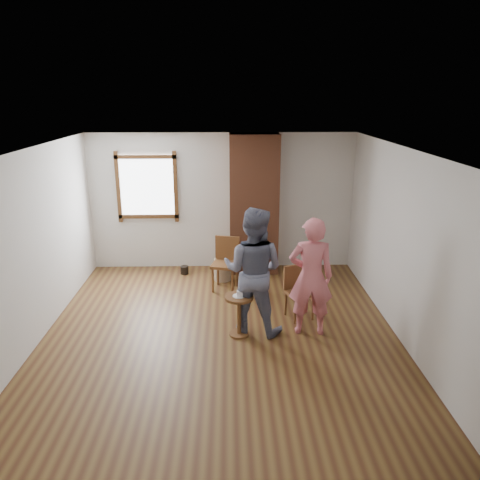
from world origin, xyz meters
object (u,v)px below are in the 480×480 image
(dining_chair_left, at_px, (226,260))
(person_pink, at_px, (311,277))
(dining_chair_right, at_px, (298,289))
(side_table, at_px, (239,309))
(man, at_px, (253,271))
(stoneware_crock, at_px, (223,269))

(dining_chair_left, bearing_deg, person_pink, -40.50)
(dining_chair_right, height_order, side_table, dining_chair_right)
(side_table, distance_m, man, 0.57)
(stoneware_crock, height_order, man, man)
(person_pink, bearing_deg, stoneware_crock, -53.74)
(dining_chair_left, bearing_deg, stoneware_crock, 113.90)
(dining_chair_right, xyz_separation_m, person_pink, (0.09, -0.52, 0.40))
(dining_chair_left, relative_size, person_pink, 0.54)
(man, bearing_deg, person_pink, -166.98)
(dining_chair_right, distance_m, side_table, 1.08)
(stoneware_crock, bearing_deg, dining_chair_right, -51.99)
(stoneware_crock, bearing_deg, side_table, -82.94)
(stoneware_crock, relative_size, person_pink, 0.24)
(side_table, relative_size, person_pink, 0.35)
(man, xyz_separation_m, person_pink, (0.80, -0.10, -0.06))
(dining_chair_right, distance_m, man, 0.94)
(stoneware_crock, height_order, side_table, side_table)
(side_table, height_order, man, man)
(dining_chair_right, relative_size, person_pink, 0.47)
(stoneware_crock, bearing_deg, dining_chair_left, -79.71)
(side_table, bearing_deg, man, 38.41)
(man, bearing_deg, dining_chair_left, -55.79)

